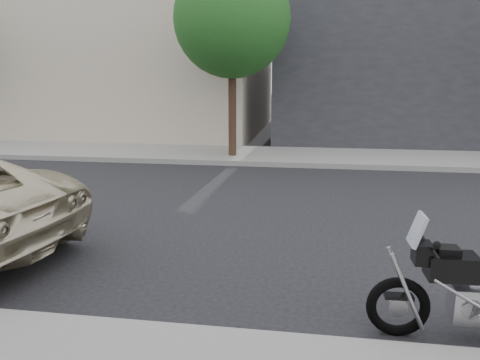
# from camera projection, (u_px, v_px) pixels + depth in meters

# --- Properties ---
(ground) EXTENTS (120.00, 120.00, 0.00)m
(ground) POSITION_uv_depth(u_px,v_px,m) (286.00, 221.00, 8.35)
(ground) COLOR black
(ground) RESTS_ON ground
(far_sidewalk) EXTENTS (44.00, 3.00, 0.15)m
(far_sidewalk) POSITION_uv_depth(u_px,v_px,m) (298.00, 156.00, 14.60)
(far_sidewalk) COLOR gray
(far_sidewalk) RESTS_ON ground
(far_building_dark) EXTENTS (16.00, 11.00, 7.00)m
(far_building_dark) POSITION_uv_depth(u_px,v_px,m) (474.00, 53.00, 19.56)
(far_building_dark) COLOR #28282D
(far_building_dark) RESTS_ON ground
(far_building_cream) EXTENTS (14.00, 11.00, 8.00)m
(far_building_cream) POSITION_uv_depth(u_px,v_px,m) (112.00, 44.00, 21.86)
(far_building_cream) COLOR beige
(far_building_cream) RESTS_ON ground
(street_tree_mid) EXTENTS (3.40, 3.40, 5.70)m
(street_tree_mid) POSITION_uv_depth(u_px,v_px,m) (232.00, 19.00, 13.54)
(street_tree_mid) COLOR #3C271B
(street_tree_mid) RESTS_ON far_sidewalk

